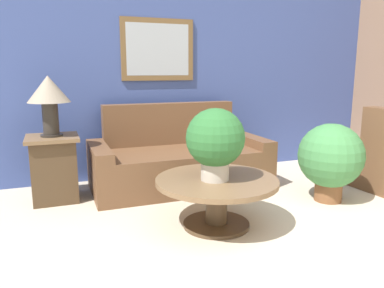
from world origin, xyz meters
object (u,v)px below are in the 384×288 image
(couch_main, at_px, (179,161))
(potted_plant_floor, at_px, (331,158))
(table_lamp, at_px, (49,94))
(side_table, at_px, (54,168))
(coffee_table, at_px, (217,192))
(potted_plant_on_table, at_px, (215,140))

(couch_main, relative_size, potted_plant_floor, 2.47)
(table_lamp, bearing_deg, couch_main, 1.09)
(couch_main, distance_m, table_lamp, 1.52)
(couch_main, relative_size, side_table, 2.95)
(coffee_table, bearing_deg, side_table, 137.03)
(table_lamp, relative_size, potted_plant_on_table, 1.00)
(coffee_table, relative_size, side_table, 1.55)
(couch_main, distance_m, side_table, 1.31)
(coffee_table, xyz_separation_m, potted_plant_floor, (1.30, 0.17, 0.14))
(potted_plant_on_table, height_order, potted_plant_floor, potted_plant_on_table)
(table_lamp, bearing_deg, potted_plant_on_table, -44.27)
(couch_main, bearing_deg, side_table, -178.91)
(potted_plant_floor, bearing_deg, potted_plant_on_table, -171.51)
(potted_plant_on_table, distance_m, potted_plant_floor, 1.38)
(potted_plant_on_table, bearing_deg, table_lamp, 135.73)
(coffee_table, distance_m, potted_plant_floor, 1.32)
(side_table, height_order, potted_plant_floor, potted_plant_floor)
(couch_main, height_order, table_lamp, table_lamp)
(coffee_table, relative_size, potted_plant_floor, 1.30)
(coffee_table, xyz_separation_m, side_table, (-1.24, 1.15, 0.03))
(side_table, xyz_separation_m, potted_plant_floor, (2.54, -0.98, 0.11))
(coffee_table, xyz_separation_m, table_lamp, (-1.24, 1.15, 0.76))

